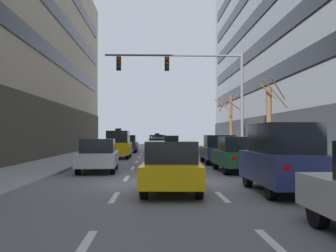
{
  "coord_description": "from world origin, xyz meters",
  "views": [
    {
      "loc": [
        -0.42,
        -14.58,
        1.79
      ],
      "look_at": [
        0.66,
        16.32,
        2.42
      ],
      "focal_mm": 43.42,
      "sensor_mm": 36.0,
      "label": 1
    }
  ],
  "objects_px": {
    "taxi_driving_1": "(157,143)",
    "car_parked_1": "(284,158)",
    "traffic_signal_0": "(196,81)",
    "car_driving_3": "(162,152)",
    "street_tree_1": "(269,123)",
    "car_driving_0": "(127,144)",
    "taxi_driving_2": "(118,145)",
    "street_tree_0": "(230,122)",
    "taxi_driving_5": "(160,145)",
    "car_parked_3": "(219,150)",
    "car_driving_6": "(98,156)",
    "taxi_driving_4": "(172,167)",
    "car_parked_2": "(238,155)"
  },
  "relations": [
    {
      "from": "taxi_driving_1",
      "to": "car_parked_1",
      "type": "height_order",
      "value": "car_parked_1"
    },
    {
      "from": "traffic_signal_0",
      "to": "car_driving_3",
      "type": "bearing_deg",
      "value": -142.7
    },
    {
      "from": "taxi_driving_1",
      "to": "car_parked_1",
      "type": "distance_m",
      "value": 32.03
    },
    {
      "from": "taxi_driving_1",
      "to": "street_tree_1",
      "type": "height_order",
      "value": "street_tree_1"
    },
    {
      "from": "car_driving_0",
      "to": "car_driving_3",
      "type": "bearing_deg",
      "value": -79.6
    },
    {
      "from": "taxi_driving_2",
      "to": "street_tree_0",
      "type": "bearing_deg",
      "value": 19.37
    },
    {
      "from": "traffic_signal_0",
      "to": "street_tree_0",
      "type": "xyz_separation_m",
      "value": [
        3.75,
        8.58,
        -2.26
      ]
    },
    {
      "from": "car_driving_0",
      "to": "street_tree_0",
      "type": "bearing_deg",
      "value": -36.99
    },
    {
      "from": "car_driving_0",
      "to": "taxi_driving_5",
      "type": "distance_m",
      "value": 4.19
    },
    {
      "from": "car_parked_3",
      "to": "car_driving_6",
      "type": "bearing_deg",
      "value": -141.2
    },
    {
      "from": "taxi_driving_2",
      "to": "taxi_driving_4",
      "type": "xyz_separation_m",
      "value": [
        3.19,
        -17.71,
        -0.24
      ]
    },
    {
      "from": "taxi_driving_1",
      "to": "street_tree_0",
      "type": "distance_m",
      "value": 12.48
    },
    {
      "from": "car_driving_6",
      "to": "taxi_driving_5",
      "type": "bearing_deg",
      "value": 79.92
    },
    {
      "from": "taxi_driving_4",
      "to": "car_parked_1",
      "type": "relative_size",
      "value": 0.97
    },
    {
      "from": "car_parked_1",
      "to": "taxi_driving_1",
      "type": "bearing_deg",
      "value": 96.52
    },
    {
      "from": "taxi_driving_2",
      "to": "taxi_driving_1",
      "type": "bearing_deg",
      "value": 77.92
    },
    {
      "from": "car_parked_3",
      "to": "taxi_driving_4",
      "type": "bearing_deg",
      "value": -105.7
    },
    {
      "from": "car_parked_1",
      "to": "car_parked_3",
      "type": "bearing_deg",
      "value": 90.0
    },
    {
      "from": "car_parked_1",
      "to": "traffic_signal_0",
      "type": "height_order",
      "value": "traffic_signal_0"
    },
    {
      "from": "taxi_driving_5",
      "to": "car_parked_3",
      "type": "xyz_separation_m",
      "value": [
        3.43,
        -12.62,
        0.07
      ]
    },
    {
      "from": "traffic_signal_0",
      "to": "street_tree_0",
      "type": "relative_size",
      "value": 1.64
    },
    {
      "from": "taxi_driving_5",
      "to": "traffic_signal_0",
      "type": "height_order",
      "value": "traffic_signal_0"
    },
    {
      "from": "taxi_driving_4",
      "to": "traffic_signal_0",
      "type": "xyz_separation_m",
      "value": [
        2.03,
        12.28,
        4.29
      ]
    },
    {
      "from": "car_driving_6",
      "to": "car_parked_3",
      "type": "distance_m",
      "value": 8.5
    },
    {
      "from": "car_driving_3",
      "to": "car_driving_6",
      "type": "relative_size",
      "value": 1.0
    },
    {
      "from": "car_parked_3",
      "to": "street_tree_1",
      "type": "relative_size",
      "value": 0.97
    },
    {
      "from": "car_driving_3",
      "to": "car_parked_3",
      "type": "relative_size",
      "value": 0.92
    },
    {
      "from": "taxi_driving_1",
      "to": "car_parked_2",
      "type": "xyz_separation_m",
      "value": [
        3.64,
        -24.96,
        -0.02
      ]
    },
    {
      "from": "taxi_driving_2",
      "to": "taxi_driving_4",
      "type": "bearing_deg",
      "value": -79.8
    },
    {
      "from": "car_driving_6",
      "to": "car_parked_3",
      "type": "relative_size",
      "value": 0.92
    },
    {
      "from": "car_driving_3",
      "to": "street_tree_1",
      "type": "xyz_separation_m",
      "value": [
        5.89,
        -0.98,
        1.61
      ]
    },
    {
      "from": "traffic_signal_0",
      "to": "car_parked_3",
      "type": "bearing_deg",
      "value": -2.84
    },
    {
      "from": "car_driving_0",
      "to": "car_driving_3",
      "type": "distance_m",
      "value": 17.18
    },
    {
      "from": "taxi_driving_2",
      "to": "car_driving_3",
      "type": "distance_m",
      "value": 7.69
    },
    {
      "from": "taxi_driving_1",
      "to": "car_driving_3",
      "type": "relative_size",
      "value": 1.08
    },
    {
      "from": "car_driving_3",
      "to": "traffic_signal_0",
      "type": "relative_size",
      "value": 0.5
    },
    {
      "from": "street_tree_0",
      "to": "taxi_driving_5",
      "type": "bearing_deg",
      "value": 145.52
    },
    {
      "from": "car_parked_3",
      "to": "taxi_driving_1",
      "type": "bearing_deg",
      "value": 100.6
    },
    {
      "from": "car_driving_0",
      "to": "taxi_driving_1",
      "type": "distance_m",
      "value": 5.01
    },
    {
      "from": "car_driving_0",
      "to": "car_parked_1",
      "type": "xyz_separation_m",
      "value": [
        6.59,
        -27.77,
        0.22
      ]
    },
    {
      "from": "car_driving_6",
      "to": "car_driving_0",
      "type": "bearing_deg",
      "value": 89.9
    },
    {
      "from": "car_parked_2",
      "to": "street_tree_0",
      "type": "height_order",
      "value": "street_tree_0"
    },
    {
      "from": "taxi_driving_4",
      "to": "taxi_driving_5",
      "type": "xyz_separation_m",
      "value": [
        -0.0,
        24.83,
        0.01
      ]
    },
    {
      "from": "taxi_driving_2",
      "to": "taxi_driving_4",
      "type": "distance_m",
      "value": 17.99
    },
    {
      "from": "car_driving_3",
      "to": "car_parked_3",
      "type": "height_order",
      "value": "car_parked_3"
    },
    {
      "from": "taxi_driving_5",
      "to": "car_parked_1",
      "type": "xyz_separation_m",
      "value": [
        3.43,
        -25.01,
        0.27
      ]
    },
    {
      "from": "street_tree_0",
      "to": "car_driving_0",
      "type": "bearing_deg",
      "value": 143.01
    },
    {
      "from": "taxi_driving_1",
      "to": "street_tree_1",
      "type": "relative_size",
      "value": 0.96
    },
    {
      "from": "car_driving_0",
      "to": "street_tree_0",
      "type": "relative_size",
      "value": 0.88
    },
    {
      "from": "taxi_driving_1",
      "to": "taxi_driving_4",
      "type": "distance_m",
      "value": 31.64
    }
  ]
}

